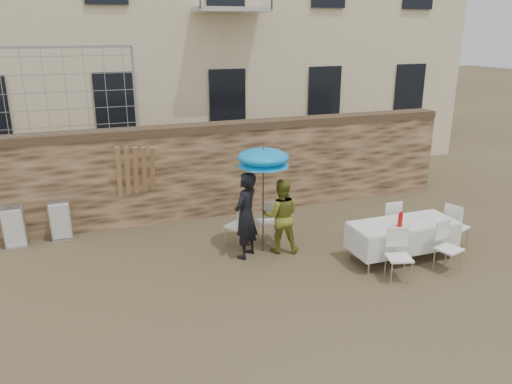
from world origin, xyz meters
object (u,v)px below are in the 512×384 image
object	(u,v)px
couple_chair_right	(269,220)
table_chair_front_right	(449,248)
table_chair_back	(387,221)
chair_stack_right	(61,218)
woman_dress	(281,216)
umbrella	(263,160)
soda_bottle	(400,220)
man_suit	(246,215)
banquet_table	(403,224)
table_chair_side	(456,225)
chair_stack_left	(15,223)
couple_chair_left	(237,224)
table_chair_front_left	(399,256)

from	to	relation	value
couple_chair_right	table_chair_front_right	size ratio (longest dim) A/B	1.00
table_chair_back	chair_stack_right	xyz separation A→B (m)	(-6.51, 2.61, -0.02)
table_chair_front_right	woman_dress	bearing A→B (deg)	128.74
umbrella	soda_bottle	world-z (taller)	umbrella
man_suit	banquet_table	xyz separation A→B (m)	(2.85, -1.16, -0.14)
woman_dress	chair_stack_right	distance (m)	4.79
man_suit	woman_dress	bearing A→B (deg)	137.05
table_chair_back	table_chair_side	world-z (taller)	same
woman_dress	chair_stack_left	size ratio (longest dim) A/B	1.67
couple_chair_right	soda_bottle	bearing A→B (deg)	137.88
man_suit	couple_chair_left	size ratio (longest dim) A/B	1.82
soda_bottle	umbrella	bearing A→B (deg)	147.93
table_chair_back	couple_chair_right	bearing A→B (deg)	-20.50
couple_chair_right	table_chair_front_left	xyz separation A→B (m)	(1.55, -2.46, 0.00)
man_suit	couple_chair_left	bearing A→B (deg)	-132.95
umbrella	couple_chair_right	bearing A→B (deg)	56.31
umbrella	table_chair_side	size ratio (longest dim) A/B	2.13
table_chair_front_left	chair_stack_right	world-z (taller)	table_chair_front_left
couple_chair_left	table_chair_back	distance (m)	3.18
table_chair_back	table_chair_side	distance (m)	1.39
table_chair_front_right	chair_stack_left	xyz separation A→B (m)	(-7.71, 4.16, -0.02)
couple_chair_left	table_chair_front_left	world-z (taller)	same
umbrella	chair_stack_right	bearing A→B (deg)	150.95
woman_dress	soda_bottle	bearing A→B (deg)	164.66
man_suit	chair_stack_right	xyz separation A→B (m)	(-3.47, 2.25, -0.42)
chair_stack_right	chair_stack_left	bearing A→B (deg)	180.00
banquet_table	chair_stack_right	bearing A→B (deg)	151.66
soda_bottle	table_chair_back	bearing A→B (deg)	67.17
couple_chair_left	banquet_table	size ratio (longest dim) A/B	0.46
woman_dress	banquet_table	size ratio (longest dim) A/B	0.73
soda_bottle	table_chair_side	distance (m)	1.67
couple_chair_left	chair_stack_right	bearing A→B (deg)	-57.81
couple_chair_left	table_chair_front_left	size ratio (longest dim) A/B	1.00
soda_bottle	chair_stack_right	distance (m)	7.09
man_suit	soda_bottle	xyz separation A→B (m)	(2.65, -1.31, 0.03)
couple_chair_right	table_chair_back	size ratio (longest dim) A/B	1.00
chair_stack_right	banquet_table	bearing A→B (deg)	-28.34
couple_chair_right	banquet_table	world-z (taller)	couple_chair_right
man_suit	woman_dress	distance (m)	0.76
umbrella	chair_stack_right	distance (m)	4.66
man_suit	table_chair_front_right	size ratio (longest dim) A/B	1.82
table_chair_back	chair_stack_left	world-z (taller)	table_chair_back
couple_chair_right	banquet_table	bearing A→B (deg)	143.03
table_chair_side	chair_stack_left	xyz separation A→B (m)	(-8.61, 3.31, -0.02)
woman_dress	couple_chair_right	size ratio (longest dim) A/B	1.60
couple_chair_right	table_chair_back	bearing A→B (deg)	160.38
woman_dress	umbrella	world-z (taller)	umbrella
banquet_table	chair_stack_left	world-z (taller)	chair_stack_left
man_suit	umbrella	size ratio (longest dim) A/B	0.86
chair_stack_left	chair_stack_right	xyz separation A→B (m)	(0.90, 0.00, 0.00)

